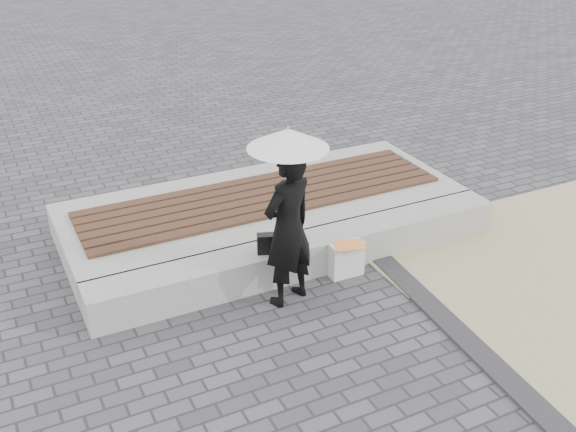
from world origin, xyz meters
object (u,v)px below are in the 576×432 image
(parasol, at_px, (288,138))
(handbag, at_px, (272,243))
(woman, at_px, (288,228))
(seating_ledge, at_px, (307,254))
(canvas_tote, at_px, (346,259))

(parasol, distance_m, handbag, 1.36)
(parasol, relative_size, handbag, 3.23)
(woman, distance_m, parasol, 0.96)
(seating_ledge, distance_m, handbag, 0.59)
(parasol, distance_m, canvas_tote, 1.81)
(seating_ledge, height_order, woman, woman)
(seating_ledge, height_order, parasol, parasol)
(woman, height_order, parasol, parasol)
(seating_ledge, xyz_separation_m, handbag, (-0.49, -0.10, 0.31))
(handbag, distance_m, canvas_tote, 0.90)
(seating_ledge, height_order, canvas_tote, canvas_tote)
(canvas_tote, bearing_deg, seating_ledge, 138.32)
(canvas_tote, bearing_deg, parasol, -168.68)
(handbag, xyz_separation_m, canvas_tote, (0.82, -0.21, -0.31))
(seating_ledge, bearing_deg, woman, -135.68)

